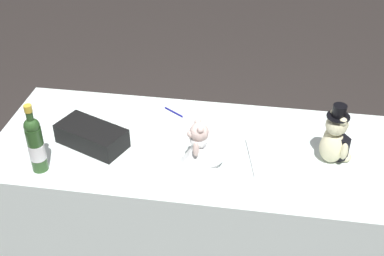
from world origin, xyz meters
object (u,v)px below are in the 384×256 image
(champagne_bottle, at_px, (36,144))
(guestbook, at_px, (272,157))
(signing_pen, at_px, (175,112))
(teddy_bear_groom, at_px, (335,139))
(teddy_bear_bride, at_px, (202,147))
(gift_case_black, at_px, (92,136))

(champagne_bottle, relative_size, guestbook, 1.22)
(signing_pen, bearing_deg, teddy_bear_groom, 160.70)
(teddy_bear_groom, xyz_separation_m, teddy_bear_bride, (0.58, 0.12, -0.02))
(teddy_bear_bride, bearing_deg, gift_case_black, -6.75)
(signing_pen, height_order, gift_case_black, gift_case_black)
(guestbook, bearing_deg, signing_pen, -43.24)
(teddy_bear_bride, xyz_separation_m, champagne_bottle, (0.71, 0.15, 0.05))
(teddy_bear_groom, bearing_deg, signing_pen, -19.30)
(teddy_bear_bride, distance_m, signing_pen, 0.45)
(signing_pen, relative_size, guestbook, 0.42)
(teddy_bear_groom, xyz_separation_m, gift_case_black, (1.12, 0.05, -0.07))
(champagne_bottle, relative_size, signing_pen, 2.88)
(gift_case_black, bearing_deg, teddy_bear_bride, 173.25)
(gift_case_black, height_order, guestbook, gift_case_black)
(teddy_bear_groom, bearing_deg, champagne_bottle, 11.65)
(champagne_bottle, height_order, signing_pen, champagne_bottle)
(guestbook, bearing_deg, gift_case_black, -10.84)
(champagne_bottle, bearing_deg, signing_pen, -133.30)
(teddy_bear_bride, distance_m, guestbook, 0.33)
(teddy_bear_groom, height_order, champagne_bottle, champagne_bottle)
(signing_pen, xyz_separation_m, guestbook, (-0.51, 0.31, 0.01))
(teddy_bear_groom, xyz_separation_m, champagne_bottle, (1.29, 0.27, 0.02))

